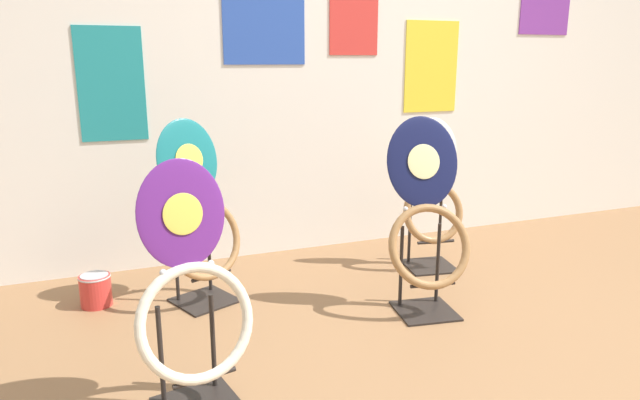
{
  "coord_description": "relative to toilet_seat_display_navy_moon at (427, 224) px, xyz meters",
  "views": [
    {
      "loc": [
        -1.69,
        -1.37,
        1.21
      ],
      "look_at": [
        -0.7,
        1.13,
        0.55
      ],
      "focal_mm": 32.0,
      "sensor_mm": 36.0,
      "label": 1
    }
  ],
  "objects": [
    {
      "name": "toilet_seat_display_purple_note",
      "position": [
        -1.18,
        -0.41,
        -0.05
      ],
      "size": [
        0.44,
        0.33,
        0.89
      ],
      "color": "black",
      "rests_on": "ground_plane"
    },
    {
      "name": "toilet_seat_display_navy_moon",
      "position": [
        0.0,
        0.0,
        0.0
      ],
      "size": [
        0.44,
        0.36,
        0.95
      ],
      "color": "black",
      "rests_on": "ground_plane"
    },
    {
      "name": "paint_can",
      "position": [
        -1.51,
        0.65,
        -0.36
      ],
      "size": [
        0.16,
        0.16,
        0.16
      ],
      "color": "red",
      "rests_on": "ground_plane"
    },
    {
      "name": "toilet_seat_display_teal_sax",
      "position": [
        -1.0,
        0.52,
        -0.0
      ],
      "size": [
        0.46,
        0.38,
        0.93
      ],
      "color": "black",
      "rests_on": "ground_plane"
    },
    {
      "name": "wall_back",
      "position": [
        0.24,
        1.15,
        0.85
      ],
      "size": [
        8.0,
        0.07,
        2.6
      ],
      "color": "silver",
      "rests_on": "ground_plane"
    },
    {
      "name": "toilet_seat_display_white_plain",
      "position": [
        0.36,
        0.52,
        -0.03
      ],
      "size": [
        0.39,
        0.32,
        0.89
      ],
      "color": "black",
      "rests_on": "ground_plane"
    },
    {
      "name": "ground_plane",
      "position": [
        0.24,
        -0.88,
        -0.45
      ],
      "size": [
        14.0,
        14.0,
        0.0
      ],
      "primitive_type": "plane",
      "color": "#8E6642"
    }
  ]
}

